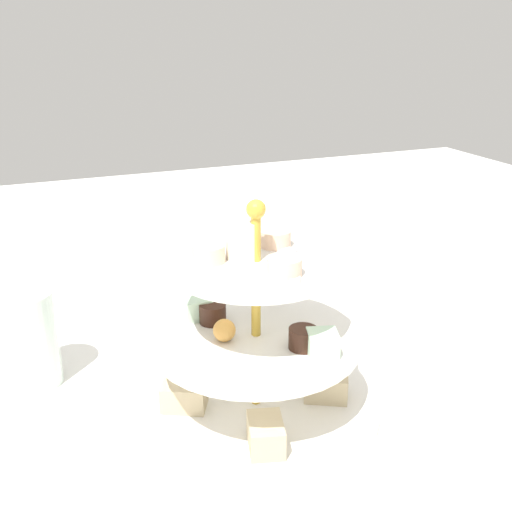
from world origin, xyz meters
name	(u,v)px	position (x,y,z in m)	size (l,w,h in m)	color
ground_plane	(256,410)	(0.00, 0.00, 0.00)	(2.40, 2.40, 0.00)	white
tiered_serving_stand	(256,353)	(0.00, 0.00, 0.07)	(0.27, 0.27, 0.24)	white
water_glass_tall_right	(29,339)	(0.15, 0.23, 0.06)	(0.07, 0.07, 0.12)	silver
butter_knife_left	(264,291)	(0.30, -0.13, 0.00)	(0.17, 0.01, 0.00)	silver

